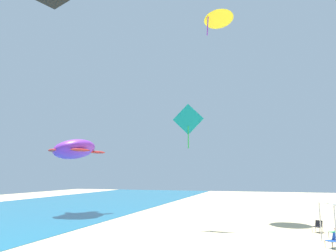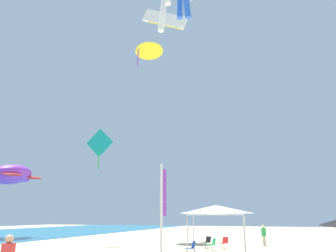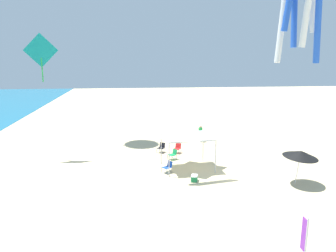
{
  "view_description": "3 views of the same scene",
  "coord_description": "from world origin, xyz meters",
  "px_view_note": "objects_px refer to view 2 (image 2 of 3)",
  "views": [
    {
      "loc": [
        -18.29,
        8.31,
        4.07
      ],
      "look_at": [
        0.79,
        14.34,
        7.21
      ],
      "focal_mm": 33.12,
      "sensor_mm": 36.0,
      "label": 1
    },
    {
      "loc": [
        -19.38,
        -0.77,
        2.34
      ],
      "look_at": [
        0.79,
        6.07,
        8.04
      ],
      "focal_mm": 35.86,
      "sensor_mm": 36.0,
      "label": 2
    },
    {
      "loc": [
        -20.68,
        7.01,
        8.42
      ],
      "look_at": [
        3.54,
        4.74,
        3.02
      ],
      "focal_mm": 35.53,
      "sensor_mm": 36.0,
      "label": 3
    }
  ],
  "objects_px": {
    "folding_chair_right_of_tent": "(224,242)",
    "folding_chair_left_of_tent": "(207,241)",
    "canopy_tent": "(216,210)",
    "folding_chair_near_cooler": "(212,244)",
    "person_by_tent": "(264,233)",
    "kite_diamond_teal": "(100,144)",
    "kite_delta_yellow": "(149,49)",
    "kite_parafoil_white": "(165,20)",
    "kite_turtle_purple": "(11,175)",
    "folding_chair_facing_ocean": "(191,247)",
    "banner_flag": "(162,225)"
  },
  "relations": [
    {
      "from": "banner_flag",
      "to": "kite_diamond_teal",
      "type": "distance_m",
      "value": 22.8
    },
    {
      "from": "kite_delta_yellow",
      "to": "kite_parafoil_white",
      "type": "bearing_deg",
      "value": -97.58
    },
    {
      "from": "canopy_tent",
      "to": "folding_chair_left_of_tent",
      "type": "distance_m",
      "value": 4.98
    },
    {
      "from": "kite_turtle_purple",
      "to": "banner_flag",
      "type": "bearing_deg",
      "value": -139.97
    },
    {
      "from": "folding_chair_facing_ocean",
      "to": "folding_chair_near_cooler",
      "type": "xyz_separation_m",
      "value": [
        2.95,
        -0.69,
        0.0
      ]
    },
    {
      "from": "kite_turtle_purple",
      "to": "kite_delta_yellow",
      "type": "distance_m",
      "value": 21.07
    },
    {
      "from": "kite_parafoil_white",
      "to": "kite_diamond_teal",
      "type": "distance_m",
      "value": 12.03
    },
    {
      "from": "kite_diamond_teal",
      "to": "person_by_tent",
      "type": "bearing_deg",
      "value": -167.97
    },
    {
      "from": "folding_chair_right_of_tent",
      "to": "kite_delta_yellow",
      "type": "height_order",
      "value": "kite_delta_yellow"
    },
    {
      "from": "folding_chair_near_cooler",
      "to": "folding_chair_facing_ocean",
      "type": "bearing_deg",
      "value": -44.56
    },
    {
      "from": "canopy_tent",
      "to": "banner_flag",
      "type": "distance_m",
      "value": 14.52
    },
    {
      "from": "folding_chair_left_of_tent",
      "to": "kite_delta_yellow",
      "type": "height_order",
      "value": "kite_delta_yellow"
    },
    {
      "from": "folding_chair_near_cooler",
      "to": "person_by_tent",
      "type": "bearing_deg",
      "value": 117.01
    },
    {
      "from": "folding_chair_near_cooler",
      "to": "kite_turtle_purple",
      "type": "distance_m",
      "value": 25.32
    },
    {
      "from": "folding_chair_near_cooler",
      "to": "folding_chair_left_of_tent",
      "type": "bearing_deg",
      "value": 169.88
    },
    {
      "from": "kite_turtle_purple",
      "to": "folding_chair_facing_ocean",
      "type": "bearing_deg",
      "value": -120.21
    },
    {
      "from": "kite_parafoil_white",
      "to": "kite_turtle_purple",
      "type": "bearing_deg",
      "value": 151.73
    },
    {
      "from": "kite_delta_yellow",
      "to": "kite_diamond_teal",
      "type": "bearing_deg",
      "value": -140.6
    },
    {
      "from": "kite_turtle_purple",
      "to": "kite_diamond_teal",
      "type": "relative_size",
      "value": 1.79
    },
    {
      "from": "folding_chair_right_of_tent",
      "to": "folding_chair_near_cooler",
      "type": "height_order",
      "value": "same"
    },
    {
      "from": "person_by_tent",
      "to": "kite_turtle_purple",
      "type": "distance_m",
      "value": 27.64
    },
    {
      "from": "folding_chair_left_of_tent",
      "to": "folding_chair_near_cooler",
      "type": "height_order",
      "value": "same"
    },
    {
      "from": "banner_flag",
      "to": "kite_parafoil_white",
      "type": "xyz_separation_m",
      "value": [
        14.35,
        5.0,
        15.06
      ]
    },
    {
      "from": "kite_turtle_purple",
      "to": "kite_delta_yellow",
      "type": "bearing_deg",
      "value": -90.7
    },
    {
      "from": "folding_chair_left_of_tent",
      "to": "folding_chair_near_cooler",
      "type": "bearing_deg",
      "value": -36.37
    },
    {
      "from": "folding_chair_left_of_tent",
      "to": "banner_flag",
      "type": "height_order",
      "value": "banner_flag"
    },
    {
      "from": "folding_chair_right_of_tent",
      "to": "person_by_tent",
      "type": "distance_m",
      "value": 4.4
    },
    {
      "from": "kite_diamond_teal",
      "to": "kite_delta_yellow",
      "type": "bearing_deg",
      "value": -108.51
    },
    {
      "from": "folding_chair_facing_ocean",
      "to": "canopy_tent",
      "type": "bearing_deg",
      "value": 85.06
    },
    {
      "from": "folding_chair_facing_ocean",
      "to": "folding_chair_left_of_tent",
      "type": "distance_m",
      "value": 4.98
    },
    {
      "from": "folding_chair_left_of_tent",
      "to": "kite_parafoil_white",
      "type": "bearing_deg",
      "value": -81.73
    },
    {
      "from": "kite_turtle_purple",
      "to": "folding_chair_right_of_tent",
      "type": "bearing_deg",
      "value": -109.02
    },
    {
      "from": "folding_chair_right_of_tent",
      "to": "kite_diamond_teal",
      "type": "height_order",
      "value": "kite_diamond_teal"
    },
    {
      "from": "folding_chair_right_of_tent",
      "to": "folding_chair_near_cooler",
      "type": "relative_size",
      "value": 1.0
    },
    {
      "from": "canopy_tent",
      "to": "kite_turtle_purple",
      "type": "height_order",
      "value": "kite_turtle_purple"
    },
    {
      "from": "kite_diamond_teal",
      "to": "kite_delta_yellow",
      "type": "distance_m",
      "value": 14.2
    },
    {
      "from": "folding_chair_right_of_tent",
      "to": "folding_chair_left_of_tent",
      "type": "distance_m",
      "value": 1.4
    },
    {
      "from": "folding_chair_right_of_tent",
      "to": "banner_flag",
      "type": "bearing_deg",
      "value": -56.13
    },
    {
      "from": "canopy_tent",
      "to": "folding_chair_near_cooler",
      "type": "height_order",
      "value": "canopy_tent"
    },
    {
      "from": "banner_flag",
      "to": "kite_turtle_purple",
      "type": "bearing_deg",
      "value": 49.26
    },
    {
      "from": "folding_chair_near_cooler",
      "to": "banner_flag",
      "type": "relative_size",
      "value": 0.23
    },
    {
      "from": "folding_chair_left_of_tent",
      "to": "kite_delta_yellow",
      "type": "bearing_deg",
      "value": 172.73
    },
    {
      "from": "kite_parafoil_white",
      "to": "kite_delta_yellow",
      "type": "bearing_deg",
      "value": 110.89
    },
    {
      "from": "canopy_tent",
      "to": "folding_chair_near_cooler",
      "type": "bearing_deg",
      "value": 20.8
    },
    {
      "from": "folding_chair_left_of_tent",
      "to": "canopy_tent",
      "type": "bearing_deg",
      "value": -36.6
    },
    {
      "from": "canopy_tent",
      "to": "kite_parafoil_white",
      "type": "bearing_deg",
      "value": 91.3
    },
    {
      "from": "folding_chair_right_of_tent",
      "to": "kite_parafoil_white",
      "type": "relative_size",
      "value": 0.23
    },
    {
      "from": "person_by_tent",
      "to": "kite_delta_yellow",
      "type": "distance_m",
      "value": 23.14
    },
    {
      "from": "folding_chair_near_cooler",
      "to": "person_by_tent",
      "type": "relative_size",
      "value": 0.51
    },
    {
      "from": "kite_diamond_teal",
      "to": "folding_chair_facing_ocean",
      "type": "bearing_deg",
      "value": 151.13
    }
  ]
}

